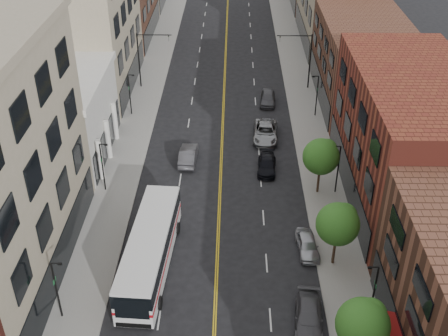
# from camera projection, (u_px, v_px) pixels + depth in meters

# --- Properties ---
(sidewalk_left) EXTENTS (4.00, 110.00, 0.15)m
(sidewalk_left) POSITION_uv_depth(u_px,v_px,m) (134.00, 134.00, 63.17)
(sidewalk_left) COLOR gray
(sidewalk_left) RESTS_ON ground
(sidewalk_right) EXTENTS (4.00, 110.00, 0.15)m
(sidewalk_right) POSITION_uv_depth(u_px,v_px,m) (311.00, 136.00, 62.87)
(sidewalk_right) COLOR gray
(sidewalk_right) RESTS_ON ground
(bldg_l_white) EXTENTS (10.00, 14.00, 8.00)m
(bldg_l_white) POSITION_uv_depth(u_px,v_px,m) (57.00, 119.00, 57.79)
(bldg_l_white) COLOR silver
(bldg_l_white) RESTS_ON ground
(bldg_l_far_a) EXTENTS (10.00, 20.00, 18.00)m
(bldg_l_far_a) POSITION_uv_depth(u_px,v_px,m) (87.00, 20.00, 69.45)
(bldg_l_far_a) COLOR gray
(bldg_l_far_a) RESTS_ON ground
(bldg_r_mid) EXTENTS (10.00, 22.00, 12.00)m
(bldg_r_mid) POSITION_uv_depth(u_px,v_px,m) (409.00, 139.00, 50.31)
(bldg_r_mid) COLOR maroon
(bldg_r_mid) RESTS_ON ground
(bldg_r_far_a) EXTENTS (10.00, 20.00, 10.00)m
(bldg_r_far_a) POSITION_uv_depth(u_px,v_px,m) (363.00, 61.00, 68.57)
(bldg_r_far_a) COLOR brown
(bldg_r_far_a) RESTS_ON ground
(tree_r_1) EXTENTS (3.40, 3.40, 5.59)m
(tree_r_1) POSITION_uv_depth(u_px,v_px,m) (364.00, 323.00, 34.61)
(tree_r_1) COLOR black
(tree_r_1) RESTS_ON sidewalk_right
(tree_r_2) EXTENTS (3.40, 3.40, 5.59)m
(tree_r_2) POSITION_uv_depth(u_px,v_px,m) (339.00, 223.00, 43.05)
(tree_r_2) COLOR black
(tree_r_2) RESTS_ON sidewalk_right
(tree_r_3) EXTENTS (3.40, 3.40, 5.59)m
(tree_r_3) POSITION_uv_depth(u_px,v_px,m) (322.00, 155.00, 51.49)
(tree_r_3) COLOR black
(tree_r_3) RESTS_ON sidewalk_right
(lamp_l_1) EXTENTS (0.81, 0.55, 5.05)m
(lamp_l_1) POSITION_uv_depth(u_px,v_px,m) (57.00, 287.00, 38.85)
(lamp_l_1) COLOR black
(lamp_l_1) RESTS_ON sidewalk_left
(lamp_l_2) EXTENTS (0.81, 0.55, 5.05)m
(lamp_l_2) POSITION_uv_depth(u_px,v_px,m) (103.00, 164.00, 52.35)
(lamp_l_2) COLOR black
(lamp_l_2) RESTS_ON sidewalk_left
(lamp_l_3) EXTENTS (0.81, 0.55, 5.05)m
(lamp_l_3) POSITION_uv_depth(u_px,v_px,m) (130.00, 92.00, 65.85)
(lamp_l_3) COLOR black
(lamp_l_3) RESTS_ON sidewalk_left
(lamp_r_1) EXTENTS (0.81, 0.55, 5.05)m
(lamp_r_1) POSITION_uv_depth(u_px,v_px,m) (374.00, 291.00, 38.52)
(lamp_r_1) COLOR black
(lamp_r_1) RESTS_ON sidewalk_right
(lamp_r_2) EXTENTS (0.81, 0.55, 5.05)m
(lamp_r_2) POSITION_uv_depth(u_px,v_px,m) (338.00, 167.00, 52.02)
(lamp_r_2) COLOR black
(lamp_r_2) RESTS_ON sidewalk_right
(lamp_r_3) EXTENTS (0.81, 0.55, 5.05)m
(lamp_r_3) POSITION_uv_depth(u_px,v_px,m) (317.00, 94.00, 65.52)
(lamp_r_3) COLOR black
(lamp_r_3) RESTS_ON sidewalk_right
(signal_mast_left) EXTENTS (4.49, 0.18, 7.20)m
(signal_mast_left) POSITION_uv_depth(u_px,v_px,m) (144.00, 54.00, 71.69)
(signal_mast_left) COLOR black
(signal_mast_left) RESTS_ON sidewalk_left
(signal_mast_right) EXTENTS (4.49, 0.18, 7.20)m
(signal_mast_right) POSITION_uv_depth(u_px,v_px,m) (305.00, 55.00, 71.39)
(signal_mast_right) COLOR black
(signal_mast_right) RESTS_ON sidewalk_right
(city_bus) EXTENTS (3.79, 13.30, 3.38)m
(city_bus) POSITION_uv_depth(u_px,v_px,m) (150.00, 248.00, 43.86)
(city_bus) COLOR silver
(city_bus) RESTS_ON ground
(car_parked_mid) EXTENTS (2.42, 4.98, 1.39)m
(car_parked_mid) POSITION_uv_depth(u_px,v_px,m) (309.00, 317.00, 39.56)
(car_parked_mid) COLOR #4A494E
(car_parked_mid) RESTS_ON ground
(car_parked_far) EXTENTS (1.93, 4.17, 1.38)m
(car_parked_far) POSITION_uv_depth(u_px,v_px,m) (307.00, 245.00, 46.12)
(car_parked_far) COLOR #B3B5BB
(car_parked_far) RESTS_ON ground
(car_lane_behind) EXTENTS (1.81, 4.81, 1.57)m
(car_lane_behind) POSITION_uv_depth(u_px,v_px,m) (188.00, 155.00, 58.03)
(car_lane_behind) COLOR #414145
(car_lane_behind) RESTS_ON ground
(car_lane_a) EXTENTS (2.13, 4.59, 1.30)m
(car_lane_a) POSITION_uv_depth(u_px,v_px,m) (267.00, 165.00, 56.68)
(car_lane_a) COLOR black
(car_lane_a) RESTS_ON ground
(car_lane_b) EXTENTS (2.98, 5.90, 1.60)m
(car_lane_b) POSITION_uv_depth(u_px,v_px,m) (265.00, 132.00, 62.16)
(car_lane_b) COLOR gray
(car_lane_b) RESTS_ON ground
(car_lane_c) EXTENTS (2.13, 4.59, 1.52)m
(car_lane_c) POSITION_uv_depth(u_px,v_px,m) (268.00, 98.00, 69.66)
(car_lane_c) COLOR #47474B
(car_lane_c) RESTS_ON ground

